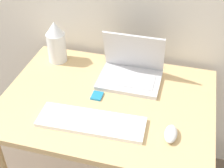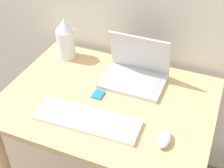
{
  "view_description": "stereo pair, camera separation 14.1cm",
  "coord_description": "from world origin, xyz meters",
  "px_view_note": "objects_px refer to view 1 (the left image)",
  "views": [
    {
      "loc": [
        0.32,
        -0.72,
        1.69
      ],
      "look_at": [
        0.03,
        0.36,
        0.83
      ],
      "focal_mm": 50.0,
      "sensor_mm": 36.0,
      "label": 1
    },
    {
      "loc": [
        0.45,
        -0.67,
        1.69
      ],
      "look_at": [
        0.03,
        0.36,
        0.83
      ],
      "focal_mm": 50.0,
      "sensor_mm": 36.0,
      "label": 2
    }
  ],
  "objects_px": {
    "keyboard": "(91,122)",
    "vase": "(56,42)",
    "mp3_player": "(97,96)",
    "laptop": "(131,70)",
    "mouse": "(171,134)"
  },
  "relations": [
    {
      "from": "laptop",
      "to": "mouse",
      "type": "distance_m",
      "value": 0.43
    },
    {
      "from": "laptop",
      "to": "mp3_player",
      "type": "relative_size",
      "value": 4.99
    },
    {
      "from": "mp3_player",
      "to": "laptop",
      "type": "bearing_deg",
      "value": 56.12
    },
    {
      "from": "mp3_player",
      "to": "vase",
      "type": "bearing_deg",
      "value": 140.89
    },
    {
      "from": "laptop",
      "to": "mouse",
      "type": "height_order",
      "value": "laptop"
    },
    {
      "from": "vase",
      "to": "mouse",
      "type": "bearing_deg",
      "value": -31.6
    },
    {
      "from": "mouse",
      "to": "vase",
      "type": "distance_m",
      "value": 0.8
    },
    {
      "from": "vase",
      "to": "mp3_player",
      "type": "bearing_deg",
      "value": -39.11
    },
    {
      "from": "mouse",
      "to": "vase",
      "type": "relative_size",
      "value": 0.44
    },
    {
      "from": "vase",
      "to": "keyboard",
      "type": "bearing_deg",
      "value": -52.02
    },
    {
      "from": "mouse",
      "to": "vase",
      "type": "height_order",
      "value": "vase"
    },
    {
      "from": "mouse",
      "to": "mp3_player",
      "type": "distance_m",
      "value": 0.41
    },
    {
      "from": "laptop",
      "to": "keyboard",
      "type": "height_order",
      "value": "laptop"
    },
    {
      "from": "laptop",
      "to": "keyboard",
      "type": "bearing_deg",
      "value": -104.54
    },
    {
      "from": "keyboard",
      "to": "vase",
      "type": "relative_size",
      "value": 2.02
    }
  ]
}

